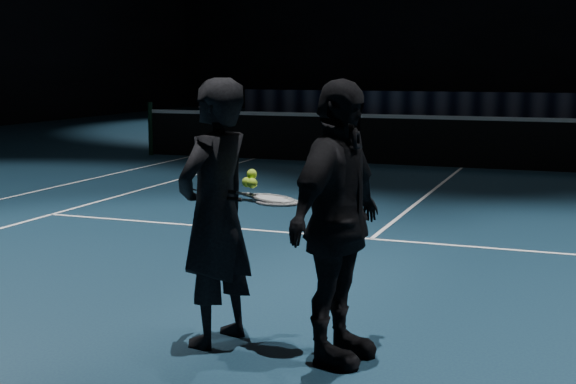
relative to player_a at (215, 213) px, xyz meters
name	(u,v)px	position (x,y,z in m)	size (l,w,h in m)	color
floor	(461,169)	(0.15, 9.91, -0.88)	(36.00, 36.00, 0.00)	black
court_lines	(461,168)	(0.15, 9.91, -0.88)	(10.98, 23.78, 0.01)	white
net_post_left	(151,129)	(-6.25, 9.91, -0.33)	(0.10, 0.10, 1.10)	black
net_mesh	(462,144)	(0.15, 9.91, -0.43)	(12.80, 0.02, 0.86)	black
net_tape	(463,118)	(0.15, 9.91, 0.03)	(12.80, 0.03, 0.07)	white
sponsor_backdrop	(526,105)	(0.15, 25.41, -0.43)	(22.00, 0.15, 0.90)	black
player_a	(215,213)	(0.00, 0.00, 0.00)	(0.64, 0.42, 1.77)	black
player_b	(337,223)	(0.85, -0.04, 0.00)	(1.03, 0.43, 1.77)	black
racket_lower	(278,202)	(0.45, -0.02, 0.10)	(0.68, 0.22, 0.03)	black
racket_upper	(273,199)	(0.40, 0.02, 0.12)	(0.68, 0.22, 0.03)	black
tennis_balls	(250,180)	(0.25, -0.01, 0.23)	(0.12, 0.10, 0.12)	#B5EB31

